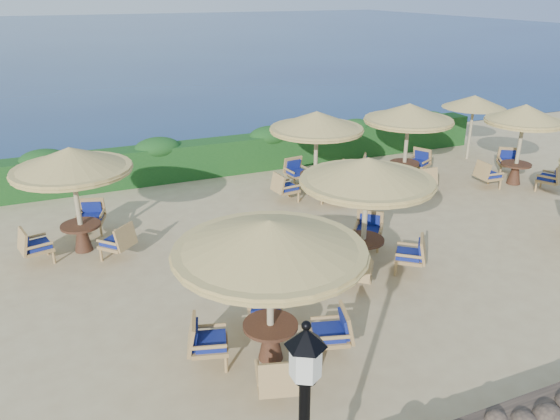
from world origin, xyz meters
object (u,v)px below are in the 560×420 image
object	(u,v)px
cafe_set_1	(366,191)
cafe_set_0	(270,261)
cafe_set_6	(522,130)
cafe_set_5	(408,126)
cafe_set_3	(73,178)
cafe_set_4	(316,138)
extra_parasol	(474,102)

from	to	relation	value
cafe_set_1	cafe_set_0	bearing A→B (deg)	-144.35
cafe_set_0	cafe_set_6	world-z (taller)	same
cafe_set_5	cafe_set_3	bearing A→B (deg)	-173.55
cafe_set_1	cafe_set_3	world-z (taller)	same
cafe_set_0	cafe_set_6	distance (m)	12.14
cafe_set_4	extra_parasol	bearing A→B (deg)	9.88
cafe_set_1	cafe_set_4	xyz separation A→B (m)	(1.09, 4.68, -0.04)
cafe_set_4	cafe_set_6	xyz separation A→B (m)	(6.54, -1.66, -0.02)
cafe_set_1	cafe_set_4	world-z (taller)	same
extra_parasol	cafe_set_4	world-z (taller)	cafe_set_4
cafe_set_4	cafe_set_1	bearing A→B (deg)	-103.14
extra_parasol	cafe_set_0	size ratio (longest dim) A/B	0.74
cafe_set_4	cafe_set_6	bearing A→B (deg)	-14.23
cafe_set_4	cafe_set_6	distance (m)	6.75
cafe_set_0	cafe_set_6	size ratio (longest dim) A/B	1.17
cafe_set_1	cafe_set_4	size ratio (longest dim) A/B	1.06
cafe_set_0	cafe_set_3	xyz separation A→B (m)	(-2.68, 5.76, -0.01)
cafe_set_5	cafe_set_1	bearing A→B (deg)	-133.44
extra_parasol	cafe_set_5	bearing A→B (deg)	-160.82
cafe_set_0	cafe_set_1	bearing A→B (deg)	35.65
cafe_set_6	cafe_set_5	bearing A→B (deg)	154.75
cafe_set_0	cafe_set_4	size ratio (longest dim) A/B	1.13
cafe_set_3	extra_parasol	bearing A→B (deg)	10.03
cafe_set_1	cafe_set_5	distance (m)	6.30
cafe_set_4	cafe_set_0	bearing A→B (deg)	-121.83
cafe_set_0	cafe_set_1	distance (m)	4.02
cafe_set_5	cafe_set_6	bearing A→B (deg)	-25.25
extra_parasol	cafe_set_1	xyz separation A→B (m)	(-8.17, -5.91, -0.29)
cafe_set_0	extra_parasol	bearing A→B (deg)	35.81
cafe_set_6	extra_parasol	bearing A→B (deg)	79.39
cafe_set_3	cafe_set_6	world-z (taller)	same
extra_parasol	cafe_set_5	world-z (taller)	cafe_set_5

